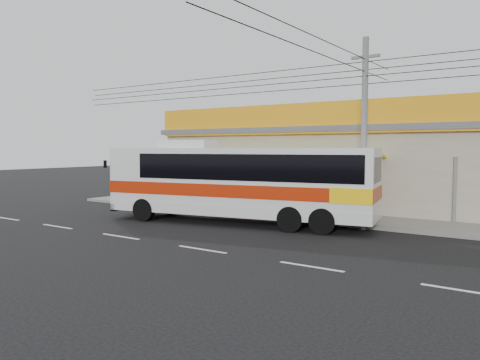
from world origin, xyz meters
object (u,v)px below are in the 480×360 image
object	(u,v)px
coach_bus	(241,179)
utility_pole	(365,72)
motorbike_red	(206,200)
motorbike_dark	(171,196)

from	to	relation	value
coach_bus	utility_pole	distance (m)	6.88
motorbike_red	utility_pole	world-z (taller)	utility_pole
coach_bus	utility_pole	bearing A→B (deg)	6.84
utility_pole	motorbike_dark	bearing A→B (deg)	174.50
coach_bus	motorbike_red	xyz separation A→B (m)	(-3.66, 2.07, -1.36)
utility_pole	motorbike_red	bearing A→B (deg)	176.69
motorbike_red	motorbike_dark	distance (m)	3.11
coach_bus	motorbike_dark	size ratio (longest dim) A/B	8.00
motorbike_dark	utility_pole	distance (m)	13.13
motorbike_dark	utility_pole	xyz separation A→B (m)	(11.70, -1.13, 5.85)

